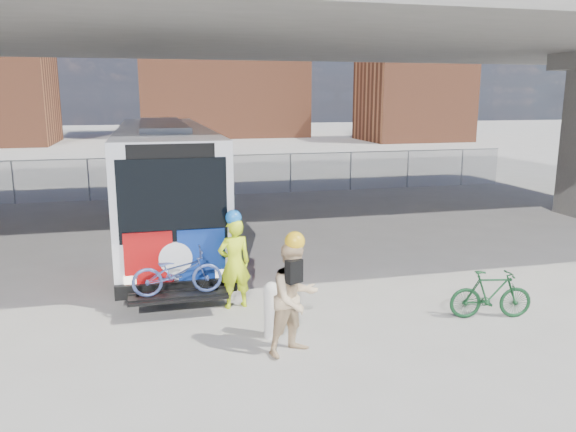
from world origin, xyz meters
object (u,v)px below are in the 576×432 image
object	(u,v)px
cyclist_tan	(295,297)
bike_parked	(491,294)
cyclist_hivis	(234,261)
bollard	(271,308)
bus	(164,173)

from	to	relation	value
cyclist_tan	bike_parked	bearing A→B (deg)	-16.82
cyclist_hivis	bollard	bearing A→B (deg)	94.70
bus	cyclist_hivis	xyz separation A→B (m)	(1.21, -6.32, -1.08)
cyclist_hivis	cyclist_tan	size ratio (longest dim) A/B	0.97
cyclist_hivis	bike_parked	distance (m)	5.33
cyclist_hivis	cyclist_tan	world-z (taller)	cyclist_tan
bus	cyclist_tan	distance (m)	9.02
cyclist_tan	bike_parked	world-z (taller)	cyclist_tan
bollard	cyclist_tan	size ratio (longest dim) A/B	0.49
bike_parked	cyclist_tan	bearing A→B (deg)	109.41
bollard	bus	bearing A→B (deg)	101.58
cyclist_hivis	bike_parked	size ratio (longest dim) A/B	1.27
bollard	cyclist_hivis	xyz separation A→B (m)	(-0.43, 1.69, 0.45)
bus	cyclist_tan	bearing A→B (deg)	-77.79
bollard	cyclist_tan	distance (m)	0.91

